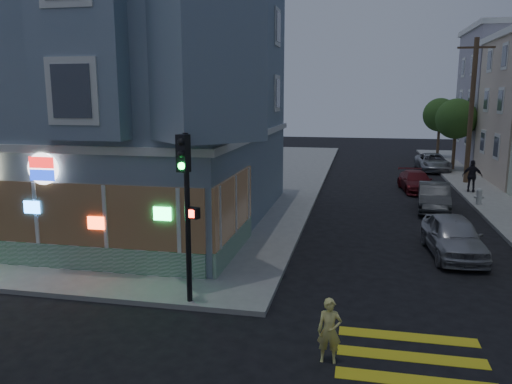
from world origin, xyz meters
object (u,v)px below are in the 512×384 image
(parked_car_a, at_px, (453,236))
(pedestrian_b, at_px, (472,176))
(street_tree_far, at_px, (440,115))
(parked_car_c, at_px, (416,182))
(parked_car_b, at_px, (434,197))
(fire_hydrant, at_px, (479,196))
(utility_pole, at_px, (471,109))
(parked_car_d, at_px, (433,162))
(street_tree_near, at_px, (456,119))
(traffic_signal, at_px, (186,191))
(running_child, at_px, (329,331))

(parked_car_a, bearing_deg, pedestrian_b, 71.87)
(street_tree_far, xyz_separation_m, parked_car_c, (-3.60, -17.15, -3.34))
(street_tree_far, distance_m, pedestrian_b, 17.70)
(parked_car_b, xyz_separation_m, fire_hydrant, (2.38, 1.33, -0.09))
(utility_pole, distance_m, parked_car_b, 9.80)
(parked_car_d, bearing_deg, fire_hydrant, -89.18)
(pedestrian_b, distance_m, fire_hydrant, 3.61)
(pedestrian_b, bearing_deg, street_tree_near, -81.15)
(parked_car_b, bearing_deg, pedestrian_b, 66.56)
(utility_pole, bearing_deg, parked_car_d, 102.67)
(pedestrian_b, distance_m, traffic_signal, 21.39)
(street_tree_near, bearing_deg, parked_car_a, -99.45)
(parked_car_a, height_order, parked_car_b, parked_car_a)
(street_tree_near, height_order, parked_car_b, street_tree_near)
(utility_pole, height_order, parked_car_c, utility_pole)
(parked_car_c, bearing_deg, running_child, -106.80)
(traffic_signal, bearing_deg, street_tree_far, 89.12)
(parked_car_b, height_order, parked_car_c, parked_car_b)
(parked_car_a, bearing_deg, street_tree_far, 79.01)
(traffic_signal, bearing_deg, utility_pole, 79.64)
(street_tree_near, height_order, parked_car_d, street_tree_near)
(parked_car_b, relative_size, traffic_signal, 0.92)
(pedestrian_b, distance_m, parked_car_c, 3.10)
(running_child, bearing_deg, pedestrian_b, 68.53)
(utility_pole, relative_size, pedestrian_b, 4.86)
(running_child, distance_m, parked_car_b, 16.04)
(street_tree_far, height_order, traffic_signal, street_tree_far)
(street_tree_near, distance_m, parked_car_a, 22.15)
(pedestrian_b, xyz_separation_m, parked_car_d, (-0.95, 9.24, -0.41))
(utility_pole, distance_m, pedestrian_b, 5.09)
(street_tree_near, bearing_deg, pedestrian_b, -93.34)
(parked_car_a, xyz_separation_m, parked_car_d, (2.10, 21.40, -0.06))
(street_tree_far, relative_size, fire_hydrant, 6.23)
(street_tree_near, bearing_deg, street_tree_far, 90.00)
(parked_car_b, relative_size, parked_car_c, 1.01)
(running_child, distance_m, parked_car_d, 30.22)
(street_tree_near, distance_m, pedestrian_b, 9.90)
(parked_car_b, bearing_deg, parked_car_c, 99.24)
(parked_car_a, xyz_separation_m, traffic_signal, (-7.72, -6.20, 2.50))
(pedestrian_b, height_order, parked_car_c, pedestrian_b)
(utility_pole, bearing_deg, street_tree_far, 89.18)
(street_tree_near, height_order, traffic_signal, street_tree_near)
(parked_car_b, distance_m, parked_car_d, 14.25)
(street_tree_near, distance_m, fire_hydrant, 13.47)
(utility_pole, xyz_separation_m, traffic_signal, (-11.12, -21.81, -1.57))
(running_child, xyz_separation_m, traffic_signal, (-3.86, 2.02, 2.51))
(running_child, bearing_deg, street_tree_far, 76.10)
(parked_car_b, bearing_deg, street_tree_near, 82.84)
(street_tree_near, xyz_separation_m, parked_car_b, (-3.28, -14.35, -3.25))
(parked_car_a, height_order, parked_car_d, parked_car_a)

